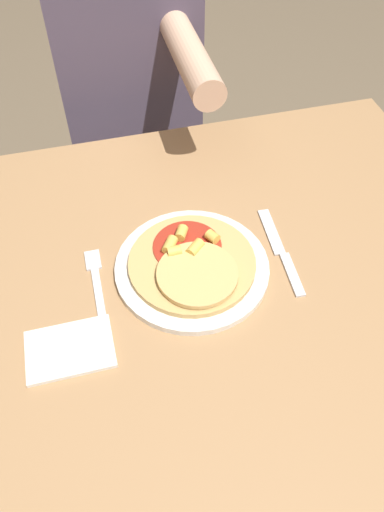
{
  "coord_description": "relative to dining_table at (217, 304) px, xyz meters",
  "views": [
    {
      "loc": [
        -0.19,
        -0.54,
        1.45
      ],
      "look_at": [
        -0.05,
        0.01,
        0.76
      ],
      "focal_mm": 35.0,
      "sensor_mm": 36.0,
      "label": 1
    }
  ],
  "objects": [
    {
      "name": "ground_plane",
      "position": [
        0.0,
        0.0,
        -0.61
      ],
      "size": [
        8.0,
        8.0,
        0.0
      ],
      "primitive_type": "plane",
      "color": "brown"
    },
    {
      "name": "fork",
      "position": [
        -0.22,
        0.03,
        0.11
      ],
      "size": [
        0.03,
        0.18,
        0.0
      ],
      "color": "silver",
      "rests_on": "dining_table"
    },
    {
      "name": "napkin",
      "position": [
        -0.28,
        -0.1,
        0.11
      ],
      "size": [
        0.14,
        0.1,
        0.01
      ],
      "color": "silver",
      "rests_on": "dining_table"
    },
    {
      "name": "pizza",
      "position": [
        -0.05,
        0.01,
        0.13
      ],
      "size": [
        0.23,
        0.23,
        0.04
      ],
      "color": "tan",
      "rests_on": "plate"
    },
    {
      "name": "knife",
      "position": [
        0.13,
        0.01,
        0.11
      ],
      "size": [
        0.03,
        0.22,
        0.0
      ],
      "color": "silver",
      "rests_on": "dining_table"
    },
    {
      "name": "person_diner",
      "position": [
        -0.05,
        0.68,
        0.1
      ],
      "size": [
        0.36,
        0.52,
        1.22
      ],
      "color": "#2D2D38",
      "rests_on": "ground_plane"
    },
    {
      "name": "dining_table",
      "position": [
        0.0,
        0.0,
        0.0
      ],
      "size": [
        1.08,
        0.89,
        0.72
      ],
      "color": "#9E754C",
      "rests_on": "ground_plane"
    },
    {
      "name": "plate",
      "position": [
        -0.05,
        0.01,
        0.11
      ],
      "size": [
        0.28,
        0.28,
        0.01
      ],
      "color": "silver",
      "rests_on": "dining_table"
    }
  ]
}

